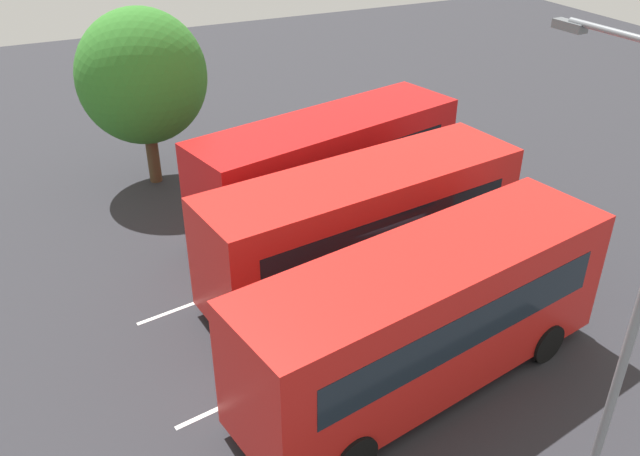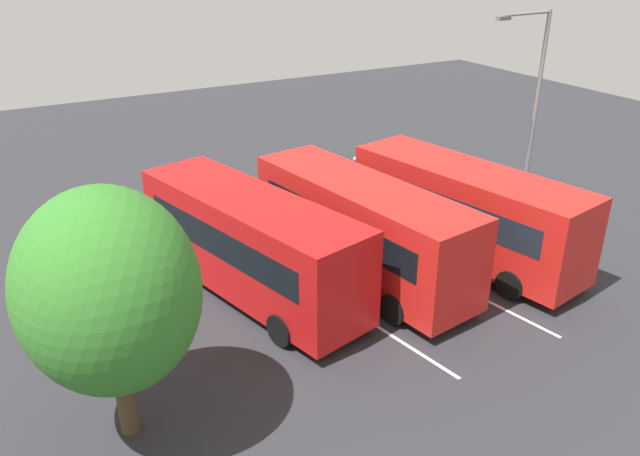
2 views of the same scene
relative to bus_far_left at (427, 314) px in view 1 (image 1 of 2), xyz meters
name	(u,v)px [view 1 (image 1 of 2)]	position (x,y,z in m)	size (l,w,h in m)	color
ground_plane	(362,286)	(0.55, 3.88, -1.88)	(63.52, 63.52, 0.00)	#2B2B30
bus_far_left	(427,314)	(0.00, 0.00, 0.00)	(9.39, 4.11, 3.44)	red
bus_center_left	(364,224)	(0.63, 4.06, 0.00)	(9.35, 3.75, 3.44)	red
bus_center_right	(328,166)	(1.37, 7.84, 0.00)	(9.41, 4.52, 3.44)	red
street_lamp	(632,278)	(1.02, -3.79, 3.00)	(0.34, 2.74, 8.49)	gray
depot_tree	(142,77)	(-3.13, 13.04, 2.01)	(4.41, 3.97, 6.22)	#4C3823
lane_stripe_outer_left	(398,325)	(0.55, 1.93, -1.88)	(12.35, 0.12, 0.01)	silver
lane_stripe_inner_left	(332,252)	(0.55, 5.83, -1.88)	(12.35, 0.12, 0.01)	silver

